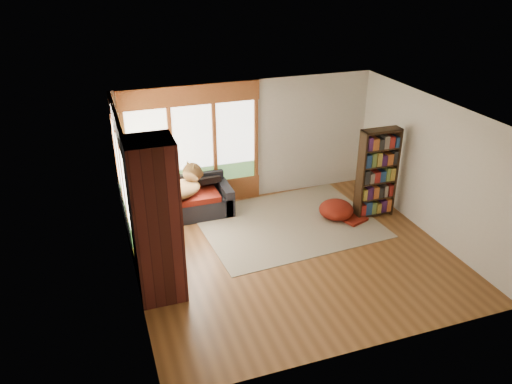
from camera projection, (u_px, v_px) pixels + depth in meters
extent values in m
plane|color=brown|center=(293.00, 254.00, 8.98)|extent=(5.50, 5.50, 0.00)
plane|color=white|center=(298.00, 115.00, 7.85)|extent=(5.50, 5.50, 0.00)
cube|color=silver|center=(249.00, 141.00, 10.54)|extent=(5.50, 0.04, 2.60)
cube|color=silver|center=(373.00, 271.00, 6.29)|extent=(5.50, 0.04, 2.60)
cube|color=silver|center=(129.00, 215.00, 7.61)|extent=(0.04, 5.00, 2.60)
cube|color=silver|center=(432.00, 169.00, 9.22)|extent=(0.04, 5.00, 2.60)
cube|color=brown|center=(193.00, 146.00, 10.14)|extent=(2.82, 0.10, 1.90)
cube|color=white|center=(193.00, 146.00, 10.14)|extent=(2.54, 0.09, 1.62)
cube|color=brown|center=(123.00, 181.00, 8.62)|extent=(0.10, 2.62, 1.90)
cube|color=white|center=(123.00, 181.00, 8.62)|extent=(0.09, 2.36, 1.62)
cube|color=#5F7D46|center=(118.00, 143.00, 9.15)|extent=(0.03, 0.72, 0.90)
cube|color=#471914|center=(156.00, 222.00, 7.41)|extent=(0.70, 0.70, 2.60)
cube|color=black|center=(179.00, 208.00, 10.15)|extent=(2.20, 0.90, 0.42)
cube|color=black|center=(175.00, 183.00, 10.27)|extent=(2.20, 0.20, 0.38)
cube|color=black|center=(226.00, 197.00, 10.40)|extent=(0.20, 0.90, 0.60)
cube|color=maroon|center=(175.00, 199.00, 9.90)|extent=(1.90, 0.66, 0.12)
cube|color=black|center=(152.00, 228.00, 9.41)|extent=(0.90, 2.20, 0.42)
cube|color=black|center=(131.00, 213.00, 9.13)|extent=(0.20, 2.20, 0.38)
cube|color=black|center=(160.00, 252.00, 8.52)|extent=(0.90, 0.20, 0.60)
cube|color=maroon|center=(160.00, 224.00, 9.03)|extent=(0.66, 1.20, 0.12)
cube|color=maroon|center=(152.00, 201.00, 9.83)|extent=(0.66, 0.66, 0.12)
cube|color=beige|center=(288.00, 223.00, 10.00)|extent=(3.56, 2.82, 0.01)
cube|color=black|center=(393.00, 171.00, 10.03)|extent=(0.04, 0.27, 1.86)
cube|color=black|center=(360.00, 176.00, 9.81)|extent=(0.04, 0.27, 1.86)
cube|color=black|center=(374.00, 171.00, 10.03)|extent=(0.80, 0.02, 1.86)
cube|color=black|center=(373.00, 212.00, 10.30)|extent=(0.72, 0.25, 0.03)
cube|color=black|center=(374.00, 197.00, 10.15)|extent=(0.72, 0.25, 0.03)
cube|color=black|center=(376.00, 181.00, 9.99)|extent=(0.72, 0.25, 0.03)
cube|color=black|center=(378.00, 165.00, 9.84)|extent=(0.72, 0.25, 0.03)
cube|color=black|center=(380.00, 148.00, 9.69)|extent=(0.72, 0.25, 0.03)
cube|color=black|center=(382.00, 131.00, 9.53)|extent=(0.72, 0.25, 0.03)
cube|color=#726659|center=(378.00, 174.00, 9.90)|extent=(0.68, 0.19, 1.70)
ellipsoid|color=maroon|center=(336.00, 209.00, 10.12)|extent=(0.70, 0.70, 0.38)
ellipsoid|color=brown|center=(178.00, 185.00, 9.78)|extent=(1.12, 0.92, 0.32)
sphere|color=brown|center=(192.00, 174.00, 9.92)|extent=(0.50, 0.50, 0.39)
cone|color=brown|center=(189.00, 167.00, 9.81)|extent=(0.18, 0.18, 0.17)
ellipsoid|color=#3E2D1A|center=(159.00, 210.00, 8.96)|extent=(0.66, 0.90, 0.28)
sphere|color=#3E2D1A|center=(159.00, 196.00, 9.16)|extent=(0.38, 0.38, 0.34)
cone|color=#3E2D1A|center=(158.00, 190.00, 9.06)|extent=(0.14, 0.14, 0.15)
cube|color=black|center=(209.00, 175.00, 10.29)|extent=(0.45, 0.12, 0.45)
cube|color=black|center=(180.00, 179.00, 10.12)|extent=(0.45, 0.12, 0.45)
cube|color=black|center=(137.00, 195.00, 9.45)|extent=(0.45, 0.12, 0.45)
cube|color=black|center=(144.00, 222.00, 8.52)|extent=(0.45, 0.12, 0.45)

